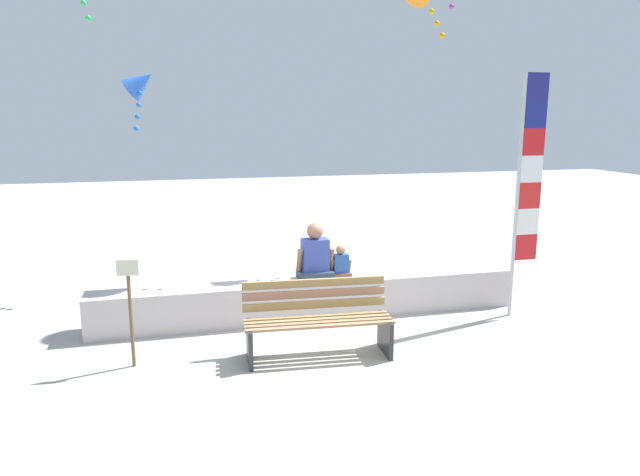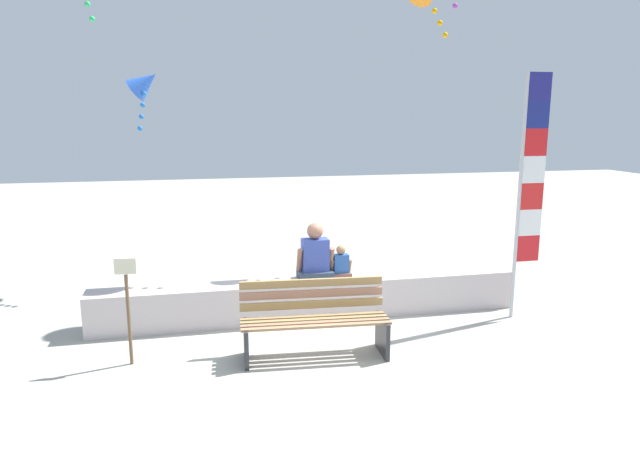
{
  "view_description": "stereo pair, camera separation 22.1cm",
  "coord_description": "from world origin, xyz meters",
  "px_view_note": "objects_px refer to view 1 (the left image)",
  "views": [
    {
      "loc": [
        -1.84,
        -6.75,
        2.83
      ],
      "look_at": [
        0.13,
        0.97,
        1.15
      ],
      "focal_mm": 32.87,
      "sensor_mm": 36.0,
      "label": 1
    },
    {
      "loc": [
        -1.63,
        -6.8,
        2.83
      ],
      "look_at": [
        0.13,
        0.97,
        1.15
      ],
      "focal_mm": 32.87,
      "sensor_mm": 36.0,
      "label": 2
    }
  ],
  "objects_px": {
    "park_bench": "(317,321)",
    "sign_post": "(130,304)",
    "person_adult": "(315,258)",
    "person_child": "(341,265)",
    "kite_blue": "(141,83)",
    "flag_banner": "(526,180)"
  },
  "relations": [
    {
      "from": "person_adult",
      "to": "person_child",
      "type": "relative_size",
      "value": 1.71
    },
    {
      "from": "flag_banner",
      "to": "sign_post",
      "type": "bearing_deg",
      "value": -174.61
    },
    {
      "from": "person_adult",
      "to": "kite_blue",
      "type": "distance_m",
      "value": 4.08
    },
    {
      "from": "person_adult",
      "to": "sign_post",
      "type": "xyz_separation_m",
      "value": [
        -2.42,
        -1.13,
        -0.12
      ]
    },
    {
      "from": "person_adult",
      "to": "flag_banner",
      "type": "height_order",
      "value": "flag_banner"
    },
    {
      "from": "person_child",
      "to": "kite_blue",
      "type": "bearing_deg",
      "value": 139.24
    },
    {
      "from": "park_bench",
      "to": "flag_banner",
      "type": "relative_size",
      "value": 0.53
    },
    {
      "from": "sign_post",
      "to": "person_child",
      "type": "bearing_deg",
      "value": 22.03
    },
    {
      "from": "park_bench",
      "to": "person_child",
      "type": "relative_size",
      "value": 3.79
    },
    {
      "from": "person_adult",
      "to": "park_bench",
      "type": "bearing_deg",
      "value": -102.66
    },
    {
      "from": "person_adult",
      "to": "kite_blue",
      "type": "bearing_deg",
      "value": 134.93
    },
    {
      "from": "park_bench",
      "to": "person_adult",
      "type": "height_order",
      "value": "person_adult"
    },
    {
      "from": "park_bench",
      "to": "person_child",
      "type": "distance_m",
      "value": 1.52
    },
    {
      "from": "park_bench",
      "to": "sign_post",
      "type": "distance_m",
      "value": 2.16
    },
    {
      "from": "park_bench",
      "to": "person_adult",
      "type": "xyz_separation_m",
      "value": [
        0.3,
        1.33,
        0.45
      ]
    },
    {
      "from": "person_adult",
      "to": "kite_blue",
      "type": "height_order",
      "value": "kite_blue"
    },
    {
      "from": "person_adult",
      "to": "sign_post",
      "type": "bearing_deg",
      "value": -154.97
    },
    {
      "from": "person_adult",
      "to": "flag_banner",
      "type": "distance_m",
      "value": 3.11
    },
    {
      "from": "park_bench",
      "to": "kite_blue",
      "type": "relative_size",
      "value": 1.69
    },
    {
      "from": "park_bench",
      "to": "person_child",
      "type": "bearing_deg",
      "value": 63.18
    },
    {
      "from": "flag_banner",
      "to": "kite_blue",
      "type": "bearing_deg",
      "value": 150.3
    },
    {
      "from": "person_child",
      "to": "sign_post",
      "type": "relative_size",
      "value": 0.37
    }
  ]
}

